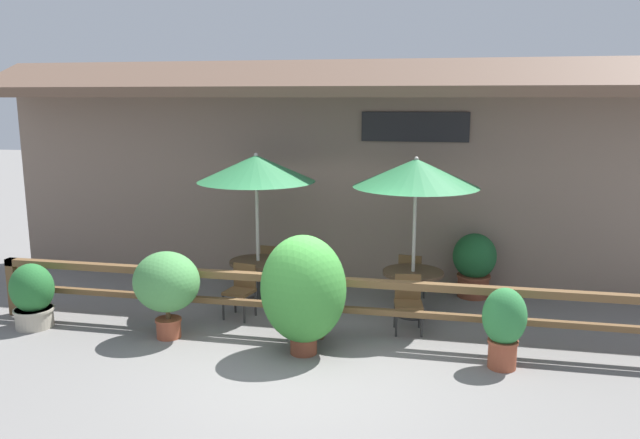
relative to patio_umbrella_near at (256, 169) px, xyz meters
The scene contains 16 objects.
ground_plane 3.67m from the patio_umbrella_near, 60.79° to the right, with size 60.00×60.00×0.00m, color slate.
building_facade 2.15m from the patio_umbrella_near, 50.01° to the left, with size 14.28×1.49×4.23m.
patio_railing 2.57m from the patio_umbrella_near, 45.71° to the right, with size 10.40×0.14×0.95m.
patio_umbrella_near is the anchor object (origin of this frame).
dining_table_near 1.75m from the patio_umbrella_near, 90.00° to the left, with size 0.99×0.99×0.75m.
chair_near_streetside 2.01m from the patio_umbrella_near, 94.19° to the right, with size 0.49×0.49×0.86m.
chair_near_wallside 2.01m from the patio_umbrella_near, 85.37° to the left, with size 0.45×0.45×0.86m.
patio_umbrella_middle 2.67m from the patio_umbrella_near, ahead, with size 2.00×2.00×2.61m.
dining_table_middle 3.19m from the patio_umbrella_near, ahead, with size 0.99×0.99×0.75m.
chair_middle_streetside 3.34m from the patio_umbrella_near, 17.53° to the right, with size 0.48×0.48×0.86m.
chair_middle_wallside 3.25m from the patio_umbrella_near, 12.53° to the left, with size 0.47×0.47×0.86m.
potted_plant_tall_tropical 2.53m from the patio_umbrella_near, 114.34° to the right, with size 0.99×0.89×1.31m.
potted_plant_broad_leaf 4.74m from the patio_umbrella_near, 25.99° to the right, with size 0.57×0.52×1.10m.
potted_plant_small_flowering 2.77m from the patio_umbrella_near, 57.45° to the right, with size 1.19×1.07×1.69m.
potted_plant_entrance_palm 4.03m from the patio_umbrella_near, 148.77° to the right, with size 0.68×0.61×1.02m.
potted_plant_corner_fern 4.21m from the patio_umbrella_near, 16.48° to the left, with size 0.77×0.69×1.16m.
Camera 1 is at (1.79, -7.54, 3.52)m, focal length 35.00 mm.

